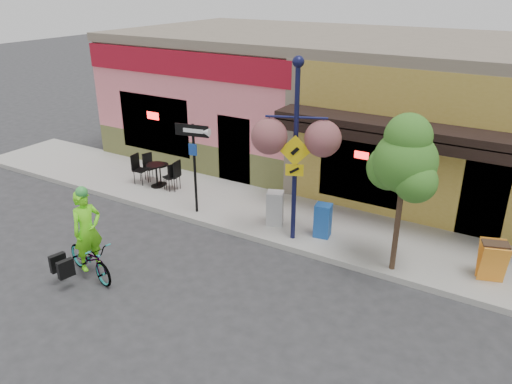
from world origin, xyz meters
TOP-DOWN VIEW (x-y plane):
  - ground at (0.00, 0.00)m, footprint 90.00×90.00m
  - sidewalk at (0.00, 2.00)m, footprint 24.00×3.00m
  - curb at (0.00, 0.55)m, footprint 24.00×0.12m
  - building at (0.00, 7.50)m, footprint 18.20×8.20m
  - bicycle at (-2.83, -2.77)m, footprint 1.81×0.97m
  - cyclist_rider at (-2.78, -2.77)m, footprint 0.58×0.76m
  - lamp_post at (0.38, 0.95)m, footprint 1.56×1.09m
  - one_way_sign at (-2.66, 0.93)m, footprint 1.00×0.40m
  - cafe_set_left at (-4.87, 1.95)m, footprint 1.64×1.12m
  - cafe_set_right at (-4.86, 1.76)m, footprint 1.70×0.98m
  - newspaper_box_blue at (0.99, 1.42)m, footprint 0.44×0.41m
  - newspaper_box_grey at (-0.39, 1.41)m, footprint 0.54×0.52m
  - street_tree at (3.00, 0.81)m, footprint 1.74×1.74m
  - sandwich_board at (5.01, 1.30)m, footprint 0.64×0.55m

SIDE VIEW (x-z plane):
  - ground at x=0.00m, z-range 0.00..0.00m
  - sidewalk at x=0.00m, z-range 0.00..0.15m
  - curb at x=0.00m, z-range 0.00..0.15m
  - bicycle at x=-2.83m, z-range 0.00..0.90m
  - newspaper_box_blue at x=0.99m, z-range 0.15..1.03m
  - cafe_set_left at x=-4.87m, z-range 0.15..1.04m
  - sandwich_board at x=5.01m, z-range 0.15..1.06m
  - newspaper_box_grey at x=-0.39m, z-range 0.15..1.07m
  - cafe_set_right at x=-4.86m, z-range 0.15..1.13m
  - cyclist_rider at x=-2.78m, z-range 0.00..1.85m
  - one_way_sign at x=-2.66m, z-range 0.15..2.71m
  - street_tree at x=3.00m, z-range 0.15..3.81m
  - building at x=0.00m, z-range 0.00..4.50m
  - lamp_post at x=0.38m, z-range 0.15..4.70m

